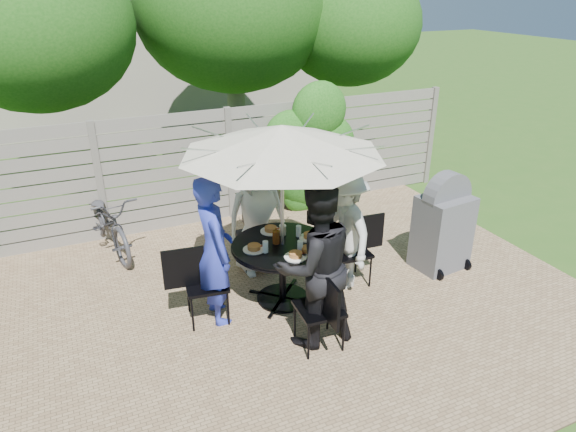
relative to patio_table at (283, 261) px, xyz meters
name	(u,v)px	position (x,y,z in m)	size (l,w,h in m)	color
backyard_envelope	(143,23)	(0.32, 9.92, 2.06)	(60.00, 60.00, 5.00)	#2F571B
patio_table	(283,261)	(0.00, 0.00, 0.00)	(1.20, 1.20, 0.79)	black
umbrella	(282,140)	(0.00, 0.00, 1.51)	(2.29, 2.29, 2.22)	silver
chair_back	(254,247)	(0.00, 0.97, -0.27)	(0.46, 0.68, 0.94)	black
person_back	(257,215)	(0.00, 0.83, 0.28)	(0.81, 0.52, 1.65)	silver
chair_left	(206,298)	(-0.97, 0.00, -0.26)	(0.73, 0.52, 0.97)	black
person_left	(214,250)	(-0.83, 0.00, 0.34)	(0.65, 0.42, 1.78)	#2A37B8
chair_front	(319,324)	(0.00, -0.97, -0.26)	(0.49, 0.71, 0.96)	black
person_front	(315,266)	(0.00, -0.83, 0.38)	(0.90, 0.70, 1.86)	black
chair_right	(351,264)	(0.97, 0.00, -0.27)	(0.69, 0.48, 0.94)	black
person_right	(344,230)	(0.83, 0.00, 0.25)	(1.03, 0.59, 1.59)	beige
plate_back	(271,230)	(0.00, 0.36, 0.26)	(0.26, 0.26, 0.06)	white
plate_left	(254,248)	(-0.36, 0.00, 0.26)	(0.26, 0.26, 0.06)	white
plate_front	(296,256)	(0.00, -0.36, 0.26)	(0.26, 0.26, 0.06)	white
plate_right	(310,236)	(0.36, 0.00, 0.26)	(0.26, 0.26, 0.06)	white
plate_extra	(307,250)	(0.18, -0.30, 0.26)	(0.24, 0.24, 0.06)	white
glass_left	(265,247)	(-0.26, -0.11, 0.31)	(0.07, 0.07, 0.14)	silver
glass_front	(300,246)	(0.11, -0.26, 0.31)	(0.07, 0.07, 0.14)	silver
glass_right	(299,231)	(0.26, 0.11, 0.31)	(0.07, 0.07, 0.14)	silver
syrup_jug	(276,237)	(-0.06, 0.05, 0.32)	(0.09, 0.09, 0.16)	#59280C
coffee_cup	(283,230)	(0.10, 0.22, 0.30)	(0.08, 0.08, 0.12)	#C6B293
bicycle	(108,222)	(-1.77, 2.23, -0.08)	(0.62, 1.77, 0.93)	#333338
bbq_grill	(443,226)	(2.29, -0.13, 0.08)	(0.73, 0.59, 1.39)	#535358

